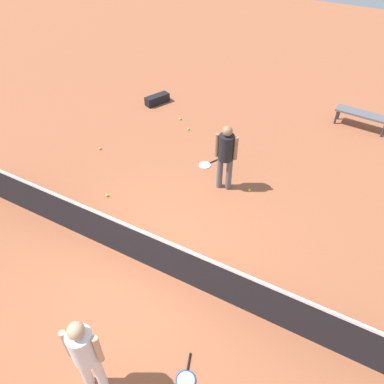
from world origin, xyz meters
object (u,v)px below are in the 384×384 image
object	(u,v)px
player_near_side	(226,153)
tennis_racket_far_player	(186,378)
tennis_ball_stray_left	(107,195)
tennis_ball_baseline	(249,190)
tennis_ball_near_player	(180,119)
tennis_ball_by_net	(188,129)
tennis_racket_near_player	(206,165)
player_far_side	(85,353)
courtside_bench	(362,115)
tennis_ball_midcourt	(100,148)
equipment_bag	(158,99)

from	to	relation	value
player_near_side	tennis_racket_far_player	xyz separation A→B (m)	(-1.40, 4.35, -1.00)
player_near_side	tennis_ball_stray_left	bearing A→B (deg)	35.54
tennis_ball_baseline	tennis_ball_stray_left	world-z (taller)	same
tennis_ball_stray_left	tennis_ball_near_player	bearing A→B (deg)	-86.61
tennis_ball_near_player	tennis_ball_stray_left	xyz separation A→B (m)	(-0.23, 3.85, 0.00)
tennis_ball_near_player	tennis_ball_by_net	xyz separation A→B (m)	(-0.50, 0.39, 0.00)
player_near_side	tennis_racket_near_player	xyz separation A→B (m)	(0.78, -0.58, -1.00)
player_far_side	tennis_ball_by_net	size ratio (longest dim) A/B	25.76
player_near_side	player_far_side	size ratio (longest dim) A/B	1.00
tennis_ball_baseline	tennis_racket_far_player	bearing A→B (deg)	99.93
player_near_side	tennis_racket_near_player	bearing A→B (deg)	-36.81
player_far_side	courtside_bench	distance (m)	9.67
player_near_side	tennis_ball_by_net	distance (m)	2.88
tennis_ball_midcourt	player_near_side	bearing A→B (deg)	-177.20
tennis_ball_near_player	tennis_racket_near_player	bearing A→B (deg)	136.00
tennis_racket_near_player	equipment_bag	size ratio (longest dim) A/B	0.71
tennis_racket_far_player	tennis_ball_midcourt	distance (m)	6.53
player_near_side	tennis_racket_near_player	distance (m)	1.39
tennis_ball_baseline	courtside_bench	size ratio (longest dim) A/B	0.04
tennis_ball_baseline	tennis_ball_stray_left	distance (m)	3.38
tennis_racket_far_player	tennis_ball_by_net	size ratio (longest dim) A/B	9.19
equipment_bag	tennis_ball_near_player	bearing A→B (deg)	153.46
player_near_side	tennis_ball_by_net	world-z (taller)	player_near_side
tennis_racket_far_player	tennis_ball_by_net	distance (m)	7.06
courtside_bench	equipment_bag	bearing A→B (deg)	14.55
tennis_ball_midcourt	tennis_ball_stray_left	distance (m)	1.99
tennis_ball_stray_left	equipment_bag	size ratio (longest dim) A/B	0.08
player_near_side	tennis_racket_near_player	world-z (taller)	player_near_side
tennis_racket_far_player	tennis_ball_baseline	distance (m)	4.58
tennis_ball_near_player	courtside_bench	xyz separation A→B (m)	(-4.85, -2.14, 0.38)
tennis_racket_near_player	tennis_racket_far_player	distance (m)	5.38
tennis_ball_by_net	tennis_ball_stray_left	bearing A→B (deg)	85.55
tennis_racket_near_player	tennis_ball_stray_left	bearing A→B (deg)	55.95
tennis_ball_near_player	tennis_ball_baseline	bearing A→B (deg)	146.30
tennis_ball_midcourt	tennis_ball_near_player	bearing A→B (deg)	-115.47
tennis_ball_midcourt	equipment_bag	world-z (taller)	equipment_bag
tennis_ball_baseline	courtside_bench	world-z (taller)	courtside_bench
player_near_side	courtside_bench	distance (m)	5.00
equipment_bag	player_far_side	bearing A→B (deg)	116.35
tennis_ball_by_net	tennis_ball_midcourt	bearing A→B (deg)	50.85
tennis_ball_near_player	tennis_ball_baseline	size ratio (longest dim) A/B	1.00
courtside_bench	player_far_side	bearing A→B (deg)	77.35
tennis_racket_far_player	player_far_side	bearing A→B (deg)	31.64
player_far_side	equipment_bag	xyz separation A→B (m)	(3.89, -7.86, -0.87)
player_far_side	tennis_ball_by_net	bearing A→B (deg)	-71.98
tennis_ball_stray_left	courtside_bench	world-z (taller)	courtside_bench
tennis_ball_midcourt	tennis_ball_stray_left	size ratio (longest dim) A/B	1.00
tennis_ball_midcourt	courtside_bench	size ratio (longest dim) A/B	0.04
player_far_side	tennis_ball_by_net	world-z (taller)	player_far_side
tennis_ball_near_player	equipment_bag	xyz separation A→B (m)	(1.15, -0.58, 0.11)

